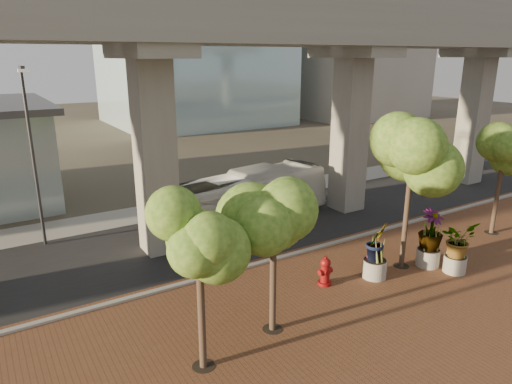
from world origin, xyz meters
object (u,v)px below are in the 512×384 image
transit_bus (246,199)px  fire_hydrant (325,271)px  parked_car (447,162)px  planter_front (458,242)px

transit_bus → fire_hydrant: size_ratio=8.67×
transit_bus → parked_car: transit_bus is taller
fire_hydrant → parked_car: bearing=25.0°
parked_car → fire_hydrant: size_ratio=3.99×
fire_hydrant → planter_front: bearing=-20.6°
fire_hydrant → planter_front: size_ratio=0.53×
parked_car → planter_front: size_ratio=2.13×
parked_car → planter_front: planter_front is taller
planter_front → parked_car: bearing=37.5°
parked_car → planter_front: 19.57m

